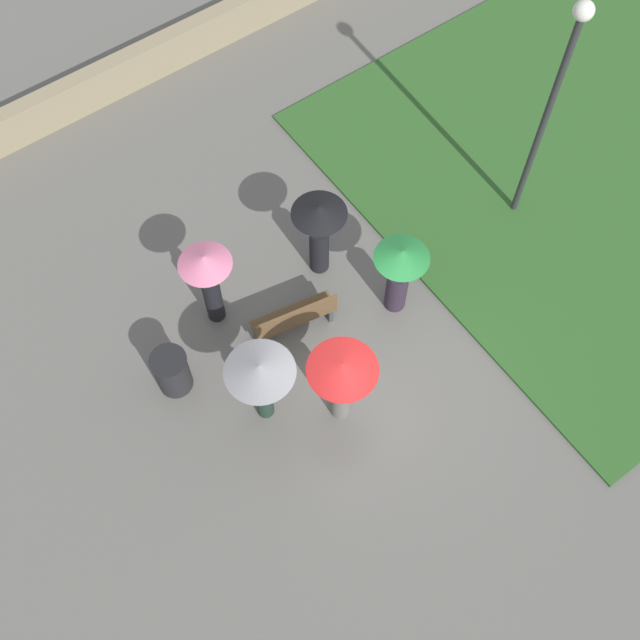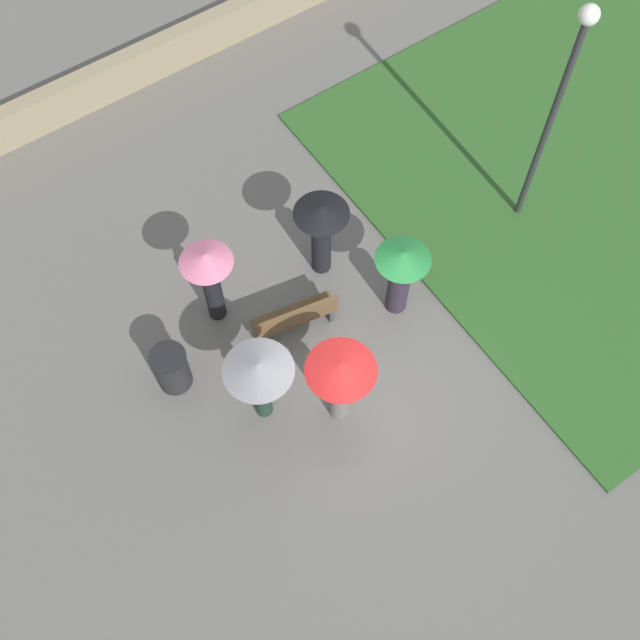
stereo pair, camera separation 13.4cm
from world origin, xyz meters
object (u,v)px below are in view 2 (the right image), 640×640
(crowd_person_grey, at_px, (259,375))
(crowd_person_red, at_px, (341,378))
(crowd_person_black, at_px, (321,229))
(crowd_person_pink, at_px, (209,274))
(lamp_post, at_px, (559,98))
(crowd_person_green, at_px, (401,272))
(park_bench, at_px, (295,318))
(trash_bin, at_px, (172,369))

(crowd_person_grey, distance_m, crowd_person_red, 1.27)
(crowd_person_black, relative_size, crowd_person_pink, 0.95)
(lamp_post, xyz_separation_m, crowd_person_pink, (5.97, -1.40, -1.79))
(crowd_person_red, relative_size, crowd_person_green, 1.06)
(park_bench, relative_size, crowd_person_black, 0.85)
(lamp_post, height_order, crowd_person_red, lamp_post)
(park_bench, height_order, crowd_person_red, crowd_person_red)
(park_bench, relative_size, lamp_post, 0.32)
(trash_bin, distance_m, crowd_person_pink, 1.73)
(crowd_person_black, distance_m, crowd_person_grey, 3.07)
(lamp_post, xyz_separation_m, trash_bin, (7.27, -0.66, -2.65))
(park_bench, xyz_separation_m, crowd_person_red, (0.26, 1.71, 0.90))
(trash_bin, height_order, crowd_person_black, crowd_person_black)
(crowd_person_green, bearing_deg, lamp_post, -156.45)
(park_bench, bearing_deg, crowd_person_grey, 47.68)
(crowd_person_black, bearing_deg, park_bench, 74.18)
(crowd_person_grey, height_order, crowd_person_pink, crowd_person_pink)
(crowd_person_grey, bearing_deg, crowd_person_pink, -171.06)
(crowd_person_red, bearing_deg, lamp_post, 45.69)
(trash_bin, distance_m, crowd_person_black, 3.54)
(crowd_person_black, xyz_separation_m, crowd_person_red, (1.41, 2.57, 0.15))
(park_bench, xyz_separation_m, crowd_person_green, (-1.79, 0.61, 0.67))
(crowd_person_red, bearing_deg, crowd_person_green, 59.02)
(crowd_person_grey, relative_size, crowd_person_green, 1.04)
(crowd_person_red, bearing_deg, crowd_person_grey, 175.53)
(crowd_person_pink, bearing_deg, park_bench, -61.37)
(lamp_post, distance_m, crowd_person_black, 4.45)
(park_bench, bearing_deg, lamp_post, -172.76)
(trash_bin, distance_m, crowd_person_green, 4.23)
(crowd_person_green, xyz_separation_m, crowd_person_pink, (2.77, -1.70, 0.22))
(park_bench, relative_size, crowd_person_pink, 0.80)
(trash_bin, distance_m, crowd_person_grey, 1.90)
(park_bench, relative_size, trash_bin, 1.65)
(crowd_person_pink, bearing_deg, lamp_post, -26.29)
(crowd_person_black, height_order, crowd_person_grey, crowd_person_black)
(crowd_person_pink, bearing_deg, crowd_person_red, -88.74)
(park_bench, height_order, crowd_person_black, crowd_person_black)
(crowd_person_red, bearing_deg, trash_bin, 165.06)
(crowd_person_pink, bearing_deg, crowd_person_green, -44.66)
(park_bench, xyz_separation_m, trash_bin, (2.28, -0.36, 0.02))
(lamp_post, bearing_deg, crowd_person_pink, -13.21)
(crowd_person_black, bearing_deg, trash_bin, 45.77)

